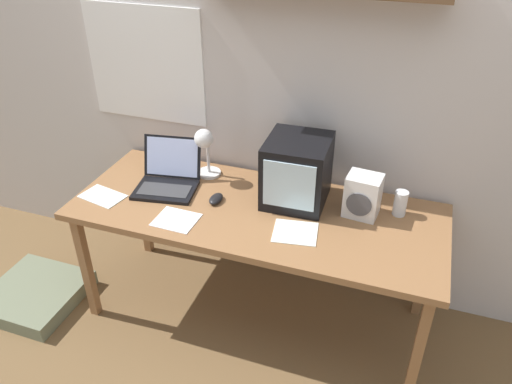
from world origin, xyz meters
TOP-DOWN VIEW (x-y plane):
  - ground_plane at (0.00, 0.00)m, footprint 12.00×12.00m
  - back_wall at (0.00, 0.41)m, footprint 5.60×0.24m
  - corner_desk at (0.00, 0.00)m, footprint 1.83×0.72m
  - crt_monitor at (0.16, 0.15)m, footprint 0.31×0.34m
  - laptop at (-0.51, 0.07)m, footprint 0.35×0.34m
  - desk_lamp at (-0.35, 0.20)m, footprint 0.13×0.17m
  - juice_glass at (0.67, 0.19)m, footprint 0.06×0.06m
  - space_heater at (0.49, 0.13)m, footprint 0.17×0.15m
  - computer_mouse at (-0.21, -0.00)m, footprint 0.06×0.11m
  - open_notebook at (0.23, -0.12)m, footprint 0.23×0.21m
  - loose_paper_near_laptop at (-0.33, -0.21)m, footprint 0.20×0.18m
  - loose_paper_near_monitor at (-0.78, -0.15)m, footprint 0.25×0.18m
  - floor_cushion at (-1.23, -0.34)m, footprint 0.50×0.50m

SIDE VIEW (x-z plane):
  - ground_plane at x=0.00m, z-range 0.00..0.00m
  - floor_cushion at x=-1.23m, z-range 0.00..0.09m
  - corner_desk at x=0.00m, z-range 0.30..1.00m
  - open_notebook at x=0.23m, z-range 0.70..0.70m
  - loose_paper_near_laptop at x=-0.33m, z-range 0.70..0.70m
  - loose_paper_near_monitor at x=-0.78m, z-range 0.70..0.70m
  - computer_mouse at x=-0.21m, z-range 0.70..0.73m
  - juice_glass at x=0.67m, z-range 0.69..0.82m
  - laptop at x=-0.51m, z-range 0.64..0.88m
  - space_heater at x=0.49m, z-range 0.70..0.91m
  - crt_monitor at x=0.16m, z-range 0.70..1.03m
  - desk_lamp at x=-0.35m, z-range 0.75..1.04m
  - back_wall at x=0.00m, z-range 0.01..2.61m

